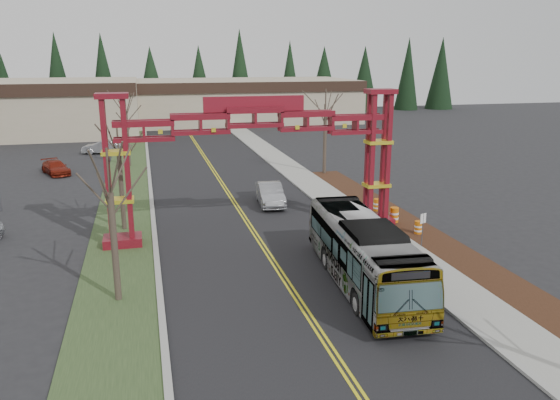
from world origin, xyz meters
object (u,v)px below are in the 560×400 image
object	(u,v)px
transit_bus	(364,253)
silver_sedan	(270,194)
street_sign	(423,223)
barrel_mid	(394,216)
parked_car_far_a	(103,147)
retail_building_east	(240,100)
bare_tree_median_mid	(119,153)
barrel_north	(377,206)
gateway_arch	(255,140)
bare_tree_median_near	(110,194)
barrel_south	(418,228)
bare_tree_median_far	(126,115)
parked_car_mid_a	(56,168)
bare_tree_right_far	(325,112)

from	to	relation	value
transit_bus	silver_sedan	distance (m)	15.62
street_sign	barrel_mid	world-z (taller)	street_sign
silver_sedan	parked_car_far_a	world-z (taller)	silver_sedan
retail_building_east	parked_car_far_a	xyz separation A→B (m)	(-21.00, -28.61, -2.74)
bare_tree_median_mid	barrel_north	xyz separation A→B (m)	(17.51, -0.17, -4.55)
gateway_arch	bare_tree_median_near	world-z (taller)	gateway_arch
retail_building_east	barrel_south	distance (m)	64.44
parked_car_far_a	bare_tree_median_near	world-z (taller)	bare_tree_median_near
silver_sedan	barrel_south	world-z (taller)	silver_sedan
bare_tree_median_near	street_sign	xyz separation A→B (m)	(16.91, 3.04, -3.55)
retail_building_east	barrel_mid	xyz separation A→B (m)	(-0.53, -61.75, -2.96)
parked_car_far_a	barrel_south	distance (m)	41.41
bare_tree_median_near	bare_tree_median_far	bearing A→B (deg)	90.00
parked_car_mid_a	street_sign	xyz separation A→B (m)	(23.61, -27.15, 0.87)
bare_tree_right_far	bare_tree_median_near	bearing A→B (deg)	-126.82
gateway_arch	retail_building_east	world-z (taller)	gateway_arch
bare_tree_median_mid	barrel_south	size ratio (longest dim) A/B	7.64
silver_sedan	bare_tree_right_far	size ratio (longest dim) A/B	0.62
parked_car_far_a	bare_tree_median_near	size ratio (longest dim) A/B	0.66
parked_car_far_a	gateway_arch	bearing A→B (deg)	29.05
bare_tree_median_mid	bare_tree_right_far	distance (m)	22.31
retail_building_east	bare_tree_median_far	world-z (taller)	bare_tree_median_far
bare_tree_median_near	barrel_north	distance (m)	21.04
transit_bus	barrel_north	size ratio (longest dim) A/B	12.06
retail_building_east	parked_car_mid_a	distance (m)	46.62
street_sign	silver_sedan	bearing A→B (deg)	118.93
retail_building_east	parked_car_mid_a	xyz separation A→B (m)	(-24.70, -39.43, -2.87)
bare_tree_right_far	street_sign	bearing A→B (deg)	-92.97
silver_sedan	bare_tree_median_mid	world-z (taller)	bare_tree_median_mid
transit_bus	barrel_south	bearing A→B (deg)	49.11
gateway_arch	transit_bus	bearing A→B (deg)	-67.62
silver_sedan	transit_bus	bearing A→B (deg)	-81.24
bare_tree_median_far	barrel_south	xyz separation A→B (m)	(17.86, -27.27, -4.74)
parked_car_far_a	barrel_south	bearing A→B (deg)	41.05
gateway_arch	bare_tree_median_mid	size ratio (longest dim) A/B	2.60
bare_tree_median_mid	bare_tree_median_far	distance (m)	21.62
bare_tree_median_mid	bare_tree_median_far	bearing A→B (deg)	90.00
parked_car_far_a	bare_tree_median_far	world-z (taller)	bare_tree_median_far
street_sign	parked_car_mid_a	bearing A→B (deg)	131.01
bare_tree_median_far	street_sign	distance (m)	34.18
bare_tree_median_far	street_sign	size ratio (longest dim) A/B	3.49
gateway_arch	silver_sedan	size ratio (longest dim) A/B	3.67
bare_tree_median_mid	barrel_mid	xyz separation A→B (m)	(17.47, -3.03, -4.48)
parked_car_mid_a	parked_car_far_a	bearing A→B (deg)	47.97
retail_building_east	bare_tree_median_far	bearing A→B (deg)	-115.88
transit_bus	parked_car_far_a	size ratio (longest dim) A/B	2.51
bare_tree_median_mid	barrel_south	world-z (taller)	bare_tree_median_mid
retail_building_east	bare_tree_median_far	xyz separation A→B (m)	(-18.00, -37.10, 1.69)
gateway_arch	bare_tree_right_far	size ratio (longest dim) A/B	2.28
retail_building_east	barrel_south	bearing A→B (deg)	-90.12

